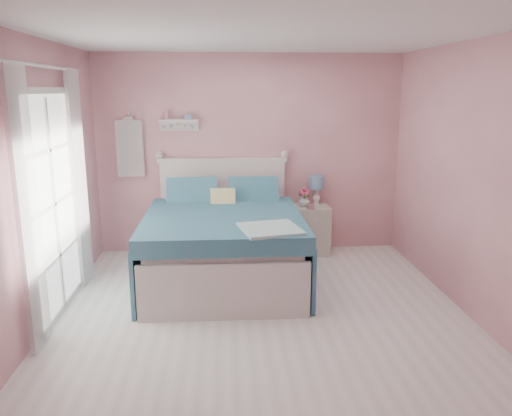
{
  "coord_description": "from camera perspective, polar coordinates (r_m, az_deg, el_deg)",
  "views": [
    {
      "loc": [
        -0.36,
        -4.33,
        2.14
      ],
      "look_at": [
        0.01,
        1.2,
        0.82
      ],
      "focal_mm": 35.0,
      "sensor_mm": 36.0,
      "label": 1
    }
  ],
  "objects": [
    {
      "name": "wall_shelf",
      "position": [
        6.55,
        -8.84,
        9.68
      ],
      "size": [
        0.5,
        0.15,
        0.25
      ],
      "color": "silver",
      "rests_on": "room_shell"
    },
    {
      "name": "roses",
      "position": [
        6.55,
        5.52,
        1.82
      ],
      "size": [
        0.14,
        0.11,
        0.12
      ],
      "color": "#E14D78",
      "rests_on": "vase"
    },
    {
      "name": "vase",
      "position": [
        6.58,
        5.51,
        0.84
      ],
      "size": [
        0.16,
        0.16,
        0.15
      ],
      "primitive_type": "imported",
      "rotation": [
        0.0,
        0.0,
        -0.12
      ],
      "color": "silver",
      "rests_on": "nightstand"
    },
    {
      "name": "curtain_near",
      "position": [
        4.38,
        -24.62,
        -0.48
      ],
      "size": [
        0.04,
        0.4,
        2.32
      ],
      "primitive_type": "cube",
      "color": "white",
      "rests_on": "floor"
    },
    {
      "name": "teacup",
      "position": [
        6.45,
        6.3,
        0.21
      ],
      "size": [
        0.11,
        0.11,
        0.07
      ],
      "primitive_type": "imported",
      "rotation": [
        0.0,
        0.0,
        0.26
      ],
      "color": "#CA8790",
      "rests_on": "nightstand"
    },
    {
      "name": "floor",
      "position": [
        4.84,
        0.81,
        -12.85
      ],
      "size": [
        4.5,
        4.5,
        0.0
      ],
      "primitive_type": "plane",
      "color": "silver",
      "rests_on": "ground"
    },
    {
      "name": "hanging_dress",
      "position": [
        6.66,
        -14.23,
        6.6
      ],
      "size": [
        0.34,
        0.03,
        0.72
      ],
      "primitive_type": "cube",
      "color": "white",
      "rests_on": "room_shell"
    },
    {
      "name": "curtain_far",
      "position": [
        5.77,
        -19.52,
        3.04
      ],
      "size": [
        0.04,
        0.4,
        2.32
      ],
      "primitive_type": "cube",
      "color": "white",
      "rests_on": "floor"
    },
    {
      "name": "table_lamp",
      "position": [
        6.66,
        6.95,
        2.69
      ],
      "size": [
        0.2,
        0.2,
        0.39
      ],
      "color": "white",
      "rests_on": "nightstand"
    },
    {
      "name": "room_shell",
      "position": [
        4.38,
        0.87,
        6.1
      ],
      "size": [
        4.5,
        4.5,
        4.5
      ],
      "color": "#BD7880",
      "rests_on": "floor"
    },
    {
      "name": "bed",
      "position": [
        5.74,
        -3.72,
        -4.07
      ],
      "size": [
        1.72,
        2.19,
        1.27
      ],
      "rotation": [
        0.0,
        0.0,
        0.0
      ],
      "color": "silver",
      "rests_on": "floor"
    },
    {
      "name": "nightstand",
      "position": [
        6.69,
        6.38,
        -2.45
      ],
      "size": [
        0.44,
        0.44,
        0.64
      ],
      "color": "beige",
      "rests_on": "floor"
    },
    {
      "name": "french_door",
      "position": [
        5.11,
        -22.16,
        0.35
      ],
      "size": [
        0.04,
        1.32,
        2.16
      ],
      "color": "silver",
      "rests_on": "floor"
    }
  ]
}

